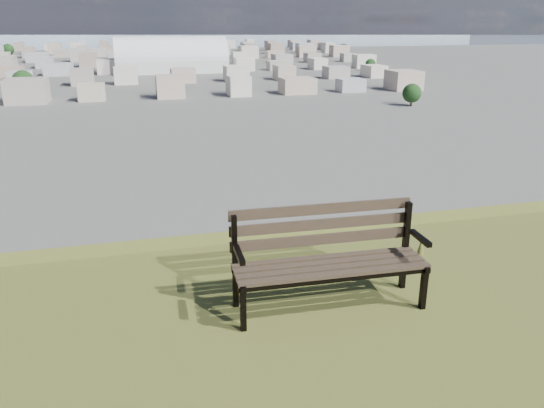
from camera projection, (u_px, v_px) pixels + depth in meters
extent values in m
cube|color=#413326|center=(337.00, 274.00, 4.41)|extent=(1.68, 0.14, 0.03)
cube|color=#413326|center=(333.00, 269.00, 4.52)|extent=(1.68, 0.14, 0.03)
cube|color=#413326|center=(328.00, 263.00, 4.62)|extent=(1.68, 0.14, 0.03)
cube|color=#413326|center=(325.00, 258.00, 4.72)|extent=(1.68, 0.14, 0.03)
cube|color=#413326|center=(322.00, 239.00, 4.74)|extent=(1.68, 0.09, 0.09)
cube|color=#413326|center=(322.00, 224.00, 4.72)|extent=(1.68, 0.09, 0.09)
cube|color=#413326|center=(322.00, 209.00, 4.70)|extent=(1.68, 0.09, 0.09)
cube|color=black|center=(243.00, 308.00, 4.30)|extent=(0.05, 0.06, 0.41)
cube|color=black|center=(235.00, 262.00, 4.59)|extent=(0.05, 0.06, 0.86)
cube|color=black|center=(239.00, 278.00, 4.41)|extent=(0.06, 0.47, 0.05)
cube|color=black|center=(239.00, 255.00, 4.29)|extent=(0.06, 0.34, 0.04)
cube|color=black|center=(424.00, 287.00, 4.63)|extent=(0.05, 0.06, 0.41)
cube|color=black|center=(405.00, 246.00, 4.92)|extent=(0.05, 0.06, 0.86)
cube|color=black|center=(416.00, 260.00, 4.74)|extent=(0.06, 0.47, 0.05)
cube|color=black|center=(420.00, 238.00, 4.62)|extent=(0.06, 0.34, 0.04)
cube|color=black|center=(337.00, 279.00, 4.42)|extent=(1.68, 0.10, 0.04)
cube|color=black|center=(324.00, 262.00, 4.74)|extent=(1.68, 0.10, 0.04)
cone|color=brown|center=(421.00, 246.00, 5.75)|extent=(0.08, 0.08, 0.18)
cube|color=silver|center=(172.00, 66.00, 289.92)|extent=(59.54, 25.58, 6.59)
cylinder|color=white|center=(171.00, 60.00, 288.83)|extent=(59.54, 25.58, 25.04)
cube|color=#A69A8E|center=(26.00, 93.00, 183.49)|extent=(11.00, 11.00, 7.00)
cube|color=#BFAA97|center=(99.00, 90.00, 189.21)|extent=(11.00, 11.00, 7.00)
cube|color=#AFAFB4|center=(167.00, 88.00, 194.94)|extent=(11.00, 11.00, 7.00)
cube|color=beige|center=(231.00, 86.00, 200.67)|extent=(11.00, 11.00, 7.00)
cube|color=tan|center=(291.00, 85.00, 206.40)|extent=(11.00, 11.00, 7.00)
cube|color=beige|center=(349.00, 83.00, 212.13)|extent=(11.00, 11.00, 7.00)
cube|color=#ADA59D|center=(403.00, 81.00, 217.85)|extent=(11.00, 11.00, 7.00)
cube|color=#AFAFB4|center=(16.00, 79.00, 226.30)|extent=(11.00, 11.00, 7.00)
cube|color=beige|center=(75.00, 77.00, 232.03)|extent=(11.00, 11.00, 7.00)
cube|color=tan|center=(132.00, 76.00, 237.76)|extent=(11.00, 11.00, 7.00)
cube|color=beige|center=(185.00, 75.00, 243.49)|extent=(11.00, 11.00, 7.00)
cube|color=#ADA59D|center=(237.00, 73.00, 249.21)|extent=(11.00, 11.00, 7.00)
cube|color=silver|center=(286.00, 72.00, 254.94)|extent=(11.00, 11.00, 7.00)
cube|color=#A69A8E|center=(332.00, 71.00, 260.67)|extent=(11.00, 11.00, 7.00)
cube|color=#BFAA97|center=(377.00, 70.00, 266.40)|extent=(11.00, 11.00, 7.00)
cube|color=beige|center=(9.00, 69.00, 269.12)|extent=(11.00, 11.00, 7.00)
cube|color=#ADA59D|center=(59.00, 68.00, 274.85)|extent=(11.00, 11.00, 7.00)
cube|color=silver|center=(107.00, 67.00, 280.57)|extent=(11.00, 11.00, 7.00)
cube|color=#A69A8E|center=(154.00, 66.00, 286.30)|extent=(11.00, 11.00, 7.00)
cube|color=#BFAA97|center=(198.00, 65.00, 292.03)|extent=(11.00, 11.00, 7.00)
cube|color=#AFAFB4|center=(241.00, 65.00, 297.76)|extent=(11.00, 11.00, 7.00)
cube|color=beige|center=(282.00, 64.00, 303.49)|extent=(11.00, 11.00, 7.00)
cube|color=tan|center=(321.00, 63.00, 309.21)|extent=(11.00, 11.00, 7.00)
cube|color=beige|center=(359.00, 62.00, 314.94)|extent=(11.00, 11.00, 7.00)
cube|color=#BFAA97|center=(4.00, 63.00, 311.93)|extent=(11.00, 11.00, 7.00)
cube|color=#AFAFB4|center=(48.00, 62.00, 317.66)|extent=(11.00, 11.00, 7.00)
cube|color=beige|center=(90.00, 61.00, 323.39)|extent=(11.00, 11.00, 7.00)
cube|color=tan|center=(130.00, 60.00, 329.12)|extent=(11.00, 11.00, 7.00)
cube|color=beige|center=(169.00, 60.00, 334.84)|extent=(11.00, 11.00, 7.00)
cube|color=#ADA59D|center=(207.00, 59.00, 340.57)|extent=(11.00, 11.00, 7.00)
cube|color=silver|center=(243.00, 58.00, 346.30)|extent=(11.00, 11.00, 7.00)
cube|color=#A69A8E|center=(279.00, 58.00, 352.03)|extent=(11.00, 11.00, 7.00)
cube|color=#BFAA97|center=(313.00, 57.00, 357.76)|extent=(11.00, 11.00, 7.00)
cube|color=#AFAFB4|center=(346.00, 56.00, 363.48)|extent=(11.00, 11.00, 7.00)
cube|color=#ADA59D|center=(0.00, 57.00, 354.75)|extent=(11.00, 11.00, 7.00)
cube|color=silver|center=(39.00, 57.00, 360.48)|extent=(11.00, 11.00, 7.00)
cube|color=#A69A8E|center=(76.00, 56.00, 366.20)|extent=(11.00, 11.00, 7.00)
cube|color=#BFAA97|center=(112.00, 56.00, 371.93)|extent=(11.00, 11.00, 7.00)
cube|color=#AFAFB4|center=(147.00, 55.00, 377.66)|extent=(11.00, 11.00, 7.00)
cube|color=beige|center=(181.00, 55.00, 383.39)|extent=(11.00, 11.00, 7.00)
cube|color=tan|center=(214.00, 54.00, 389.12)|extent=(11.00, 11.00, 7.00)
cube|color=beige|center=(246.00, 54.00, 394.84)|extent=(11.00, 11.00, 7.00)
cube|color=#ADA59D|center=(277.00, 53.00, 400.57)|extent=(11.00, 11.00, 7.00)
cube|color=silver|center=(307.00, 53.00, 406.30)|extent=(11.00, 11.00, 7.00)
cube|color=#A69A8E|center=(336.00, 52.00, 412.03)|extent=(11.00, 11.00, 7.00)
cube|color=beige|center=(32.00, 53.00, 403.29)|extent=(11.00, 11.00, 7.00)
cube|color=#ADA59D|center=(65.00, 52.00, 409.02)|extent=(11.00, 11.00, 7.00)
cube|color=silver|center=(97.00, 52.00, 414.75)|extent=(11.00, 11.00, 7.00)
cube|color=#A69A8E|center=(129.00, 51.00, 420.48)|extent=(11.00, 11.00, 7.00)
cube|color=#BFAA97|center=(160.00, 51.00, 426.20)|extent=(11.00, 11.00, 7.00)
cube|color=#AFAFB4|center=(190.00, 51.00, 431.93)|extent=(11.00, 11.00, 7.00)
cube|color=beige|center=(219.00, 50.00, 437.66)|extent=(11.00, 11.00, 7.00)
cube|color=tan|center=(247.00, 50.00, 443.39)|extent=(11.00, 11.00, 7.00)
cube|color=beige|center=(275.00, 49.00, 449.12)|extent=(11.00, 11.00, 7.00)
cube|color=#ADA59D|center=(302.00, 49.00, 454.84)|extent=(11.00, 11.00, 7.00)
cube|color=silver|center=(328.00, 49.00, 460.57)|extent=(11.00, 11.00, 7.00)
cube|color=tan|center=(26.00, 50.00, 446.11)|extent=(11.00, 11.00, 7.00)
cube|color=beige|center=(56.00, 49.00, 451.84)|extent=(11.00, 11.00, 7.00)
cube|color=#ADA59D|center=(86.00, 49.00, 457.56)|extent=(11.00, 11.00, 7.00)
cube|color=silver|center=(115.00, 49.00, 463.29)|extent=(11.00, 11.00, 7.00)
cube|color=#A69A8E|center=(143.00, 48.00, 469.02)|extent=(11.00, 11.00, 7.00)
cube|color=#BFAA97|center=(170.00, 48.00, 474.75)|extent=(11.00, 11.00, 7.00)
cube|color=#AFAFB4|center=(197.00, 47.00, 480.48)|extent=(11.00, 11.00, 7.00)
cube|color=beige|center=(223.00, 47.00, 486.20)|extent=(11.00, 11.00, 7.00)
cube|color=tan|center=(249.00, 47.00, 491.93)|extent=(11.00, 11.00, 7.00)
cube|color=beige|center=(274.00, 47.00, 497.66)|extent=(11.00, 11.00, 7.00)
cube|color=#ADA59D|center=(298.00, 46.00, 503.39)|extent=(11.00, 11.00, 7.00)
cube|color=silver|center=(322.00, 46.00, 509.12)|extent=(11.00, 11.00, 7.00)
cube|color=tan|center=(21.00, 47.00, 488.92)|extent=(11.00, 11.00, 7.00)
cube|color=beige|center=(49.00, 47.00, 494.65)|extent=(11.00, 11.00, 7.00)
cube|color=#ADA59D|center=(76.00, 46.00, 500.38)|extent=(11.00, 11.00, 7.00)
cube|color=silver|center=(103.00, 46.00, 506.11)|extent=(11.00, 11.00, 7.00)
cube|color=#A69A8E|center=(128.00, 46.00, 511.84)|extent=(11.00, 11.00, 7.00)
cube|color=#BFAA97|center=(154.00, 45.00, 517.56)|extent=(11.00, 11.00, 7.00)
cube|color=#AFAFB4|center=(179.00, 45.00, 523.29)|extent=(11.00, 11.00, 7.00)
cube|color=beige|center=(203.00, 45.00, 529.02)|extent=(11.00, 11.00, 7.00)
cube|color=tan|center=(226.00, 45.00, 534.75)|extent=(11.00, 11.00, 7.00)
cube|color=beige|center=(250.00, 44.00, 540.48)|extent=(11.00, 11.00, 7.00)
cube|color=#ADA59D|center=(272.00, 44.00, 546.20)|extent=(11.00, 11.00, 7.00)
cube|color=silver|center=(295.00, 44.00, 551.93)|extent=(11.00, 11.00, 7.00)
cube|color=#A69A8E|center=(316.00, 44.00, 557.66)|extent=(11.00, 11.00, 7.00)
cylinder|color=#2E2117|center=(411.00, 103.00, 177.82)|extent=(0.80, 0.80, 2.10)
sphere|color=black|center=(412.00, 93.00, 176.78)|extent=(6.30, 6.30, 6.30)
cylinder|color=#2E2117|center=(25.00, 92.00, 201.51)|extent=(0.80, 0.80, 2.70)
sphere|color=black|center=(23.00, 81.00, 200.18)|extent=(8.10, 8.10, 8.10)
cylinder|color=#2E2117|center=(370.00, 69.00, 297.02)|extent=(0.80, 0.80, 1.95)
sphere|color=black|center=(370.00, 64.00, 296.06)|extent=(5.85, 5.85, 5.85)
cylinder|color=#2E2117|center=(214.00, 57.00, 389.90)|extent=(0.80, 0.80, 2.25)
sphere|color=black|center=(214.00, 53.00, 388.79)|extent=(6.75, 6.75, 6.75)
cylinder|color=#2E2117|center=(9.00, 55.00, 408.82)|extent=(0.80, 0.80, 2.85)
sphere|color=black|center=(8.00, 49.00, 407.41)|extent=(8.55, 8.55, 8.55)
cylinder|color=#2E2117|center=(205.00, 70.00, 293.79)|extent=(0.80, 0.80, 2.10)
sphere|color=black|center=(205.00, 64.00, 292.75)|extent=(6.30, 6.30, 6.30)
cylinder|color=#2E2117|center=(343.00, 53.00, 434.37)|extent=(0.80, 0.80, 2.55)
sphere|color=black|center=(343.00, 48.00, 433.11)|extent=(7.65, 7.65, 7.65)
cube|color=gray|center=(128.00, 38.00, 832.74)|extent=(2400.00, 700.00, 0.12)
cube|color=#9FB2C6|center=(189.00, 22.00, 1308.80)|extent=(700.00, 220.00, 45.00)
cube|color=#9FB2C6|center=(369.00, 19.00, 1462.20)|extent=(500.00, 220.00, 60.00)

